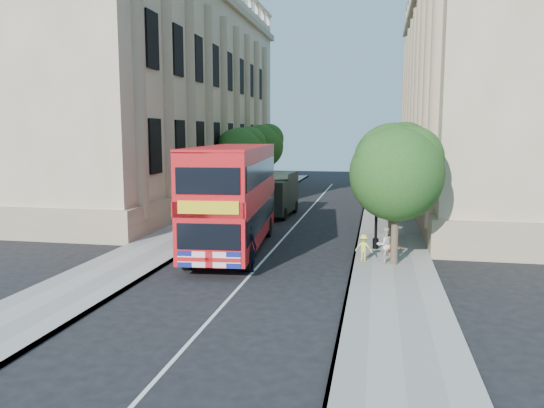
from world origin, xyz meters
The scene contains 17 objects.
ground centered at (0.00, 0.00, 0.00)m, with size 120.00×120.00×0.00m, color black.
pavement_right centered at (5.75, 10.00, 0.06)m, with size 3.50×80.00×0.12m, color gray.
pavement_left centered at (-5.75, 10.00, 0.06)m, with size 3.50×80.00×0.12m, color gray.
building_right centered at (13.80, 24.00, 9.00)m, with size 12.00×38.00×18.00m, color tan.
building_left centered at (-13.80, 24.00, 9.00)m, with size 12.00×38.00×18.00m, color tan.
tree_right_near centered at (5.84, 3.03, 4.25)m, with size 4.00×4.00×6.08m.
tree_right_mid centered at (5.84, 9.03, 4.45)m, with size 4.20×4.20×6.37m.
tree_right_far centered at (5.84, 15.03, 4.31)m, with size 4.00×4.00×6.15m.
tree_left_far centered at (-5.96, 22.03, 4.44)m, with size 4.00×4.00×6.30m.
tree_left_back centered at (-5.96, 30.03, 4.71)m, with size 4.20×4.20×6.65m.
lamp_post centered at (5.00, 6.00, 2.51)m, with size 0.32×0.32×5.16m.
double_decker_bus centered at (-1.87, 4.69, 2.78)m, with size 3.84×11.11×5.04m.
box_van centered at (-1.88, 15.80, 1.48)m, with size 2.42×5.38×3.02m.
police_constable centered at (-0.22, 1.00, 1.02)m, with size 0.74×0.49×2.03m, color black.
woman_pedestrian centered at (5.40, 3.16, 0.91)m, with size 0.77×0.60×1.59m, color beige.
child_a centered at (5.83, 3.10, 0.70)m, with size 0.68×0.28×1.16m, color #C64F22.
child_b centered at (4.49, 3.39, 0.71)m, with size 0.77×0.44×1.18m, color #DCDB4B.
Camera 1 is at (5.00, -20.08, 5.78)m, focal length 35.00 mm.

